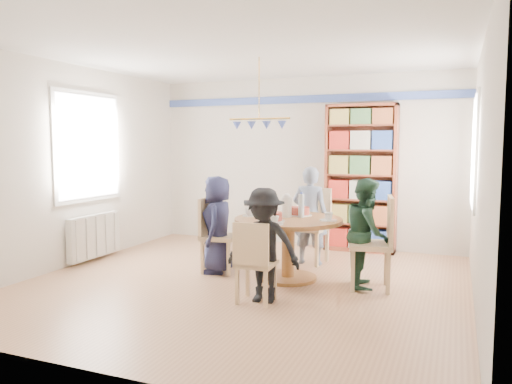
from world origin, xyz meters
The scene contains 14 objects.
ground centered at (0.00, 0.00, 0.00)m, with size 5.00×5.00×0.00m, color tan.
room_shell centered at (-0.26, 0.87, 1.65)m, with size 5.00×5.00×5.00m.
radiator centered at (-2.42, 0.30, 0.35)m, with size 0.12×1.00×0.60m.
dining_table centered at (0.43, 0.38, 0.56)m, with size 1.30×1.30×0.75m.
chair_left centered at (-0.58, 0.37, 0.53)m, with size 0.48×0.48×0.96m.
chair_right centered at (1.50, 0.37, 0.58)m, with size 0.55×0.55×1.06m.
chair_far centered at (0.45, 1.38, 0.57)m, with size 0.51×0.51×1.03m.
chair_near centered at (0.40, -0.64, 0.47)m, with size 0.40×0.40×0.86m.
person_left centered at (-0.51, 0.36, 0.62)m, with size 0.61×0.39×1.24m, color #161832.
person_right centered at (1.36, 0.43, 0.63)m, with size 0.61×0.47×1.25m, color #193222.
person_far centered at (0.46, 1.23, 0.67)m, with size 0.49×0.32×1.34m, color gray.
person_near centered at (0.46, -0.53, 0.60)m, with size 0.77×0.44×1.19m, color black.
bookshelf centered at (0.94, 2.34, 1.10)m, with size 1.06×0.32×2.24m.
tableware centered at (0.40, 0.41, 0.82)m, with size 1.19×1.19×0.31m.
Camera 1 is at (2.29, -5.27, 1.64)m, focal length 35.00 mm.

